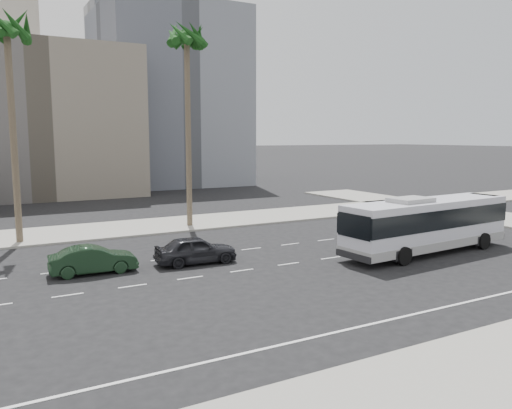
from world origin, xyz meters
TOP-DOWN VIEW (x-y plane):
  - ground at (0.00, 0.00)m, footprint 700.00×700.00m
  - sidewalk_north at (0.00, 15.50)m, footprint 120.00×7.00m
  - midrise_beige_west at (-12.00, 45.00)m, footprint 24.00×18.00m
  - midrise_gray_center at (8.00, 52.00)m, footprint 20.00×20.00m
  - civic_tower at (-2.00, 250.00)m, footprint 42.00×42.00m
  - highrise_right at (45.00, 230.00)m, footprint 26.00×26.00m
  - highrise_far at (70.00, 260.00)m, footprint 22.00×22.00m
  - city_bus at (6.13, -1.72)m, footprint 12.66×3.71m
  - car_a at (-7.57, 2.74)m, footprint 2.24×4.82m
  - car_b at (-13.17, 3.37)m, footprint 1.83×4.60m
  - palm_near at (-3.51, 14.06)m, footprint 4.75×4.75m
  - palm_mid at (-16.06, 13.52)m, footprint 4.98×4.98m

SIDE VIEW (x-z plane):
  - ground at x=0.00m, z-range 0.00..0.00m
  - sidewalk_north at x=0.00m, z-range 0.00..0.15m
  - car_b at x=-13.17m, z-range 0.00..1.49m
  - car_a at x=-7.57m, z-range 0.00..1.60m
  - city_bus at x=6.13m, z-range 0.09..3.68m
  - midrise_beige_west at x=-12.00m, z-range 0.00..18.00m
  - midrise_gray_center at x=8.00m, z-range 0.00..26.00m
  - palm_mid at x=-16.06m, z-range 6.15..21.52m
  - palm_near at x=-3.51m, z-range 6.49..22.49m
  - highrise_far at x=70.00m, z-range 0.00..60.00m
  - highrise_right at x=45.00m, z-range 0.00..70.00m
  - civic_tower at x=-2.00m, z-range -25.67..103.33m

